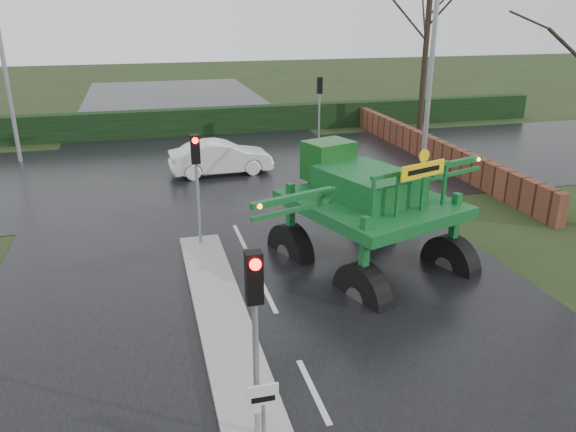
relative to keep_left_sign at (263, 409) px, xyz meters
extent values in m
plane|color=black|center=(1.30, 1.50, -1.06)|extent=(140.00, 140.00, 0.00)
cube|color=black|center=(1.30, 11.50, -1.05)|extent=(14.00, 80.00, 0.02)
cube|color=black|center=(1.30, 17.50, -1.05)|extent=(80.00, 12.00, 0.02)
cube|color=gray|center=(0.00, 4.50, -0.97)|extent=(1.20, 10.00, 0.16)
cube|color=black|center=(1.30, 25.50, -0.31)|extent=(44.00, 0.90, 1.50)
cube|color=#592D1E|center=(11.80, 17.50, -0.46)|extent=(0.40, 20.00, 1.20)
cylinder|color=gray|center=(0.00, 0.00, -0.41)|extent=(0.07, 0.07, 1.00)
cube|color=silver|center=(0.00, 0.00, 0.19)|extent=(0.50, 0.04, 0.50)
cube|color=black|center=(0.00, -0.02, 0.19)|extent=(0.38, 0.01, 0.10)
cylinder|color=gray|center=(0.00, 0.50, 0.69)|extent=(0.10, 0.10, 3.50)
cube|color=black|center=(0.00, 0.50, 2.04)|extent=(0.26, 0.22, 0.85)
sphere|color=#FF0C07|center=(0.00, 0.37, 2.32)|extent=(0.18, 0.18, 0.18)
cylinder|color=gray|center=(0.00, 9.00, 0.69)|extent=(0.10, 0.10, 3.50)
cube|color=black|center=(0.00, 9.00, 2.04)|extent=(0.26, 0.22, 0.85)
sphere|color=#FF0C07|center=(0.00, 8.87, 2.32)|extent=(0.18, 0.18, 0.18)
cylinder|color=gray|center=(7.80, 21.50, 0.69)|extent=(0.10, 0.10, 3.50)
cube|color=black|center=(7.80, 21.50, 2.04)|extent=(0.26, 0.22, 0.85)
sphere|color=#FF0C07|center=(7.80, 21.63, 2.32)|extent=(0.18, 0.18, 0.18)
cylinder|color=gray|center=(9.80, 13.50, 3.94)|extent=(0.20, 0.20, 10.00)
cylinder|color=gray|center=(-7.20, 21.50, 3.94)|extent=(0.20, 0.20, 10.00)
cylinder|color=black|center=(14.30, 22.50, 3.94)|extent=(0.32, 0.32, 10.00)
cylinder|color=black|center=(1.53, 5.80, -0.14)|extent=(1.07, 1.89, 1.83)
cylinder|color=#595B56|center=(1.53, 5.80, -0.14)|extent=(0.72, 0.78, 0.64)
cube|color=#0C461C|center=(1.53, 5.80, 1.00)|extent=(0.26, 0.26, 2.10)
cylinder|color=black|center=(4.64, 6.86, -0.14)|extent=(1.07, 1.89, 1.83)
cylinder|color=#595B56|center=(4.64, 6.86, -0.14)|extent=(0.72, 0.78, 0.64)
cube|color=#0C461C|center=(4.64, 6.86, 1.00)|extent=(0.26, 0.26, 2.10)
cylinder|color=black|center=(2.60, 2.69, -0.14)|extent=(1.07, 1.89, 1.83)
cylinder|color=#595B56|center=(2.60, 2.69, -0.14)|extent=(0.72, 0.78, 0.64)
cube|color=#0C461C|center=(2.60, 2.69, 1.00)|extent=(0.26, 0.26, 2.10)
cylinder|color=black|center=(5.71, 3.75, -0.14)|extent=(1.07, 1.89, 1.83)
cylinder|color=#595B56|center=(5.71, 3.75, -0.14)|extent=(0.72, 0.78, 0.64)
cube|color=#0C461C|center=(5.71, 3.75, 1.00)|extent=(0.26, 0.26, 2.10)
cube|color=#0C461C|center=(3.62, 4.77, 1.59)|extent=(5.05, 5.39, 0.32)
cube|color=#0C461C|center=(3.56, 4.95, 2.09)|extent=(2.79, 3.24, 0.82)
cube|color=#114C16|center=(2.97, 6.67, 2.41)|extent=(1.65, 1.48, 1.19)
cube|color=#0C461C|center=(4.09, 3.39, 2.92)|extent=(2.63, 0.99, 0.11)
cube|color=#0C461C|center=(0.97, 3.48, 2.41)|extent=(2.30, 0.92, 0.16)
sphere|color=orange|center=(0.05, 3.07, 2.41)|extent=(0.13, 0.13, 0.13)
cube|color=#0C461C|center=(6.50, 5.37, 2.41)|extent=(2.30, 0.92, 0.16)
sphere|color=orange|center=(7.48, 5.61, 2.41)|extent=(0.13, 0.13, 0.13)
cube|color=yellow|center=(4.21, 3.04, 3.01)|extent=(1.40, 0.52, 0.37)
cube|color=black|center=(4.21, 3.04, 3.01)|extent=(1.04, 0.36, 0.13)
cylinder|color=yellow|center=(4.21, 3.04, 3.37)|extent=(0.32, 0.14, 0.33)
imported|color=white|center=(1.81, 16.93, -1.06)|extent=(4.53, 1.78, 1.47)
camera|label=1|loc=(-1.45, -7.03, 5.90)|focal=35.00mm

